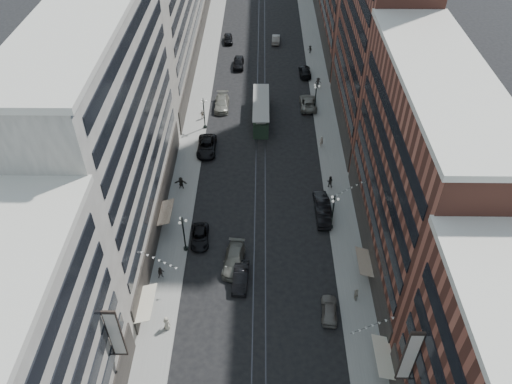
{
  "coord_description": "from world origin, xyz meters",
  "views": [
    {
      "loc": [
        0.02,
        -13.87,
        46.4
      ],
      "look_at": [
        -0.54,
        33.39,
        5.0
      ],
      "focal_mm": 35.0,
      "sensor_mm": 36.0,
      "label": 1
    }
  ],
  "objects_px": {
    "lamppost_sw_mid": "(204,112)",
    "pedestrian_5": "(181,183)",
    "lamppost_sw_far": "(184,233)",
    "pedestrian_6": "(202,114)",
    "car_5": "(241,277)",
    "pedestrian_9": "(318,82)",
    "car_14": "(276,39)",
    "pedestrian_extra_0": "(310,49)",
    "car_2": "(200,237)",
    "car_13": "(239,63)",
    "pedestrian_2": "(161,273)",
    "car_extra_1": "(234,260)",
    "pedestrian_8": "(321,141)",
    "car_8": "(222,103)",
    "car_extra_0": "(323,215)",
    "car_7": "(207,146)",
    "lamppost_se_mid": "(316,97)",
    "car_4": "(329,310)",
    "car_10": "(322,203)",
    "pedestrian_7": "(330,181)",
    "lamppost_se_far": "(333,211)",
    "car_11": "(308,103)",
    "pedestrian_4": "(356,295)",
    "streetcar": "(261,111)",
    "car_9": "(228,39)",
    "car_12": "(305,71)"
  },
  "relations": [
    {
      "from": "lamppost_sw_mid",
      "to": "pedestrian_8",
      "type": "bearing_deg",
      "value": -14.67
    },
    {
      "from": "car_7",
      "to": "pedestrian_8",
      "type": "relative_size",
      "value": 3.48
    },
    {
      "from": "pedestrian_2",
      "to": "pedestrian_7",
      "type": "xyz_separation_m",
      "value": [
        21.37,
        16.71,
        0.09
      ]
    },
    {
      "from": "car_13",
      "to": "pedestrian_5",
      "type": "distance_m",
      "value": 37.65
    },
    {
      "from": "lamppost_sw_mid",
      "to": "pedestrian_5",
      "type": "xyz_separation_m",
      "value": [
        -2.01,
        -15.31,
        -2.0
      ]
    },
    {
      "from": "lamppost_sw_far",
      "to": "car_extra_1",
      "type": "xyz_separation_m",
      "value": [
        6.1,
        -2.3,
        -2.25
      ]
    },
    {
      "from": "lamppost_se_far",
      "to": "pedestrian_7",
      "type": "bearing_deg",
      "value": 85.56
    },
    {
      "from": "pedestrian_4",
      "to": "pedestrian_7",
      "type": "distance_m",
      "value": 19.66
    },
    {
      "from": "car_extra_0",
      "to": "pedestrian_6",
      "type": "bearing_deg",
      "value": -53.76
    },
    {
      "from": "car_5",
      "to": "pedestrian_9",
      "type": "distance_m",
      "value": 47.37
    },
    {
      "from": "car_8",
      "to": "pedestrian_6",
      "type": "height_order",
      "value": "pedestrian_6"
    },
    {
      "from": "pedestrian_6",
      "to": "pedestrian_8",
      "type": "relative_size",
      "value": 0.91
    },
    {
      "from": "pedestrian_8",
      "to": "streetcar",
      "type": "bearing_deg",
      "value": -63.23
    },
    {
      "from": "car_7",
      "to": "car_extra_1",
      "type": "height_order",
      "value": "car_7"
    },
    {
      "from": "pedestrian_2",
      "to": "pedestrian_7",
      "type": "height_order",
      "value": "pedestrian_7"
    },
    {
      "from": "car_5",
      "to": "pedestrian_5",
      "type": "height_order",
      "value": "pedestrian_5"
    },
    {
      "from": "pedestrian_2",
      "to": "car_12",
      "type": "relative_size",
      "value": 0.31
    },
    {
      "from": "lamppost_sw_mid",
      "to": "lamppost_se_far",
      "type": "distance_m",
      "value": 29.45
    },
    {
      "from": "car_14",
      "to": "pedestrian_extra_0",
      "type": "bearing_deg",
      "value": 145.67
    },
    {
      "from": "lamppost_se_far",
      "to": "car_10",
      "type": "distance_m",
      "value": 4.64
    },
    {
      "from": "pedestrian_9",
      "to": "car_4",
      "type": "bearing_deg",
      "value": -107.55
    },
    {
      "from": "car_4",
      "to": "car_13",
      "type": "distance_m",
      "value": 59.24
    },
    {
      "from": "car_13",
      "to": "pedestrian_9",
      "type": "relative_size",
      "value": 2.77
    },
    {
      "from": "pedestrian_2",
      "to": "car_10",
      "type": "relative_size",
      "value": 0.33
    },
    {
      "from": "lamppost_se_far",
      "to": "pedestrian_5",
      "type": "height_order",
      "value": "lamppost_se_far"
    },
    {
      "from": "car_11",
      "to": "car_13",
      "type": "xyz_separation_m",
      "value": [
        -12.71,
        14.81,
        0.04
      ]
    },
    {
      "from": "pedestrian_6",
      "to": "pedestrian_9",
      "type": "height_order",
      "value": "pedestrian_9"
    },
    {
      "from": "lamppost_sw_mid",
      "to": "pedestrian_extra_0",
      "type": "height_order",
      "value": "lamppost_sw_mid"
    },
    {
      "from": "lamppost_se_far",
      "to": "car_11",
      "type": "xyz_separation_m",
      "value": [
        -0.99,
        29.93,
        -2.26
      ]
    },
    {
      "from": "car_2",
      "to": "car_13",
      "type": "xyz_separation_m",
      "value": [
        3.09,
        47.08,
        0.21
      ]
    },
    {
      "from": "car_2",
      "to": "car_5",
      "type": "relative_size",
      "value": 0.99
    },
    {
      "from": "car_12",
      "to": "car_extra_1",
      "type": "height_order",
      "value": "car_extra_1"
    },
    {
      "from": "car_13",
      "to": "car_extra_0",
      "type": "distance_m",
      "value": 44.92
    },
    {
      "from": "pedestrian_2",
      "to": "car_extra_1",
      "type": "distance_m",
      "value": 8.71
    },
    {
      "from": "lamppost_se_far",
      "to": "lamppost_se_mid",
      "type": "xyz_separation_m",
      "value": [
        0.0,
        28.0,
        0.0
      ]
    },
    {
      "from": "pedestrian_4",
      "to": "car_9",
      "type": "xyz_separation_m",
      "value": [
        -17.98,
        67.43,
        -0.27
      ]
    },
    {
      "from": "pedestrian_4",
      "to": "pedestrian_2",
      "type": "bearing_deg",
      "value": 70.35
    },
    {
      "from": "lamppost_se_mid",
      "to": "car_5",
      "type": "height_order",
      "value": "lamppost_se_mid"
    },
    {
      "from": "car_5",
      "to": "pedestrian_extra_0",
      "type": "bearing_deg",
      "value": 81.88
    },
    {
      "from": "car_14",
      "to": "streetcar",
      "type": "bearing_deg",
      "value": 87.03
    },
    {
      "from": "pedestrian_8",
      "to": "car_8",
      "type": "bearing_deg",
      "value": -59.02
    },
    {
      "from": "pedestrian_7",
      "to": "car_8",
      "type": "bearing_deg",
      "value": -39.98
    },
    {
      "from": "car_4",
      "to": "car_14",
      "type": "height_order",
      "value": "car_14"
    },
    {
      "from": "lamppost_se_mid",
      "to": "pedestrian_5",
      "type": "bearing_deg",
      "value": -135.14
    },
    {
      "from": "lamppost_se_far",
      "to": "lamppost_se_mid",
      "type": "relative_size",
      "value": 1.0
    },
    {
      "from": "car_4",
      "to": "pedestrian_7",
      "type": "relative_size",
      "value": 2.3
    },
    {
      "from": "pedestrian_2",
      "to": "car_14",
      "type": "height_order",
      "value": "pedestrian_2"
    },
    {
      "from": "car_extra_0",
      "to": "pedestrian_extra_0",
      "type": "xyz_separation_m",
      "value": [
        1.74,
        49.06,
        0.13
      ]
    },
    {
      "from": "car_4",
      "to": "pedestrian_8",
      "type": "relative_size",
      "value": 2.4
    },
    {
      "from": "lamppost_sw_far",
      "to": "pedestrian_6",
      "type": "distance_m",
      "value": 29.82
    }
  ]
}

